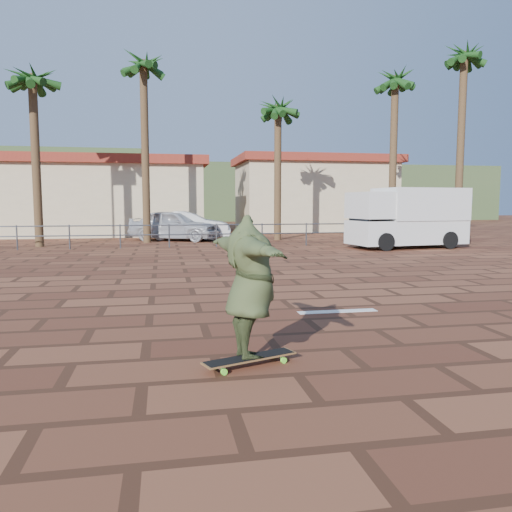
{
  "coord_description": "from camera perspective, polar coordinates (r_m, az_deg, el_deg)",
  "views": [
    {
      "loc": [
        -2.26,
        -9.3,
        1.87
      ],
      "look_at": [
        -0.4,
        0.63,
        0.8
      ],
      "focal_mm": 35.0,
      "sensor_mm": 36.0,
      "label": 1
    }
  ],
  "objects": [
    {
      "name": "palm_left",
      "position": [
        25.06,
        -12.75,
        19.96
      ],
      "size": [
        2.4,
        2.4,
        9.45
      ],
      "color": "brown",
      "rests_on": "ground"
    },
    {
      "name": "building_west",
      "position": [
        31.53,
        -17.54,
        6.53
      ],
      "size": [
        12.6,
        7.6,
        4.5
      ],
      "color": "beige",
      "rests_on": "ground"
    },
    {
      "name": "building_east",
      "position": [
        34.85,
        6.57,
        7.12
      ],
      "size": [
        10.6,
        6.6,
        5.0
      ],
      "color": "beige",
      "rests_on": "ground"
    },
    {
      "name": "campervan",
      "position": [
        21.89,
        16.94,
        4.33
      ],
      "size": [
        5.03,
        2.64,
        2.5
      ],
      "rotation": [
        0.0,
        0.0,
        0.13
      ],
      "color": "silver",
      "rests_on": "ground"
    },
    {
      "name": "ground",
      "position": [
        9.75,
        3.0,
        -5.02
      ],
      "size": [
        120.0,
        120.0,
        0.0
      ],
      "primitive_type": "plane",
      "color": "brown",
      "rests_on": "ground"
    },
    {
      "name": "palm_far_right",
      "position": [
        27.29,
        22.69,
        19.69
      ],
      "size": [
        2.4,
        2.4,
        10.05
      ],
      "color": "brown",
      "rests_on": "ground"
    },
    {
      "name": "car_white",
      "position": [
        25.86,
        -7.82,
        3.46
      ],
      "size": [
        4.55,
        2.04,
        1.45
      ],
      "primitive_type": "imported",
      "rotation": [
        0.0,
        0.0,
        1.45
      ],
      "color": "silver",
      "rests_on": "ground"
    },
    {
      "name": "car_silver",
      "position": [
        25.33,
        -9.29,
        3.5
      ],
      "size": [
        4.89,
        3.66,
        1.55
      ],
      "primitive_type": "imported",
      "rotation": [
        0.0,
        0.0,
        1.11
      ],
      "color": "#AEB0B5",
      "rests_on": "ground"
    },
    {
      "name": "paint_stripe",
      "position": [
        8.83,
        9.3,
        -6.25
      ],
      "size": [
        1.4,
        0.22,
        0.01
      ],
      "primitive_type": "cube",
      "color": "white",
      "rests_on": "ground"
    },
    {
      "name": "skateboarder",
      "position": [
        5.66,
        -0.72,
        -3.54
      ],
      "size": [
        0.93,
        2.08,
        1.63
      ],
      "primitive_type": "imported",
      "rotation": [
        0.0,
        0.0,
        1.77
      ],
      "color": "#3B4726",
      "rests_on": "longboard"
    },
    {
      "name": "palm_center",
      "position": [
        25.85,
        2.53,
        16.05
      ],
      "size": [
        2.4,
        2.4,
        7.75
      ],
      "color": "brown",
      "rests_on": "ground"
    },
    {
      "name": "hill_front",
      "position": [
        59.35,
        -8.49,
        7.09
      ],
      "size": [
        70.0,
        18.0,
        6.0
      ],
      "primitive_type": "cube",
      "color": "#384C28",
      "rests_on": "ground"
    },
    {
      "name": "longboard",
      "position": [
        5.86,
        -0.71,
        -11.63
      ],
      "size": [
        1.15,
        0.63,
        0.11
      ],
      "rotation": [
        0.0,
        0.0,
        0.36
      ],
      "color": "olive",
      "rests_on": "ground"
    },
    {
      "name": "street_sign",
      "position": [
        25.54,
        22.96,
        4.9
      ],
      "size": [
        0.46,
        0.07,
        2.24
      ],
      "rotation": [
        0.0,
        0.0,
        -0.07
      ],
      "color": "gray",
      "rests_on": "ground"
    },
    {
      "name": "guardrail",
      "position": [
        21.45,
        -4.55,
        2.86
      ],
      "size": [
        24.06,
        0.06,
        1.0
      ],
      "color": "#47494F",
      "rests_on": "ground"
    },
    {
      "name": "palm_far_left",
      "position": [
        23.92,
        -24.2,
        17.51
      ],
      "size": [
        2.4,
        2.4,
        8.25
      ],
      "color": "brown",
      "rests_on": "ground"
    },
    {
      "name": "palm_right",
      "position": [
        26.5,
        15.63,
        18.28
      ],
      "size": [
        2.4,
        2.4,
        9.05
      ],
      "color": "brown",
      "rests_on": "ground"
    }
  ]
}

